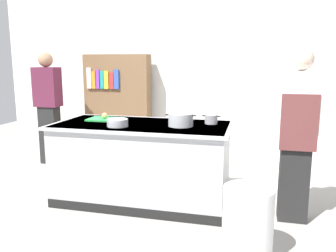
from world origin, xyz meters
TOP-DOWN VIEW (x-y plane):
  - ground_plane at (0.00, 0.00)m, footprint 10.00×10.00m
  - back_wall at (0.00, 2.10)m, footprint 6.40×0.12m
  - counter_island at (0.00, -0.00)m, footprint 1.98×0.98m
  - cutting_board at (-0.50, 0.13)m, footprint 0.40×0.28m
  - onion at (-0.50, 0.11)m, footprint 0.07×0.07m
  - stock_pot at (0.45, -0.04)m, footprint 0.33×0.27m
  - sauce_pan at (0.75, 0.19)m, footprint 0.21×0.14m
  - mixing_bowl at (-0.20, -0.21)m, footprint 0.22×0.22m
  - trash_bin at (1.20, -0.95)m, footprint 0.41×0.41m
  - person_chef at (1.63, -0.11)m, footprint 0.38×0.25m
  - person_guest at (-1.88, 1.10)m, footprint 0.38×0.24m
  - bookshelf at (-1.02, 1.80)m, footprint 1.10×0.31m

SIDE VIEW (x-z plane):
  - ground_plane at x=0.00m, z-range 0.00..0.00m
  - trash_bin at x=1.20m, z-range 0.00..0.60m
  - counter_island at x=0.00m, z-range 0.02..0.92m
  - bookshelf at x=-1.02m, z-range 0.00..1.70m
  - cutting_board at x=-0.50m, z-range 0.90..0.92m
  - person_guest at x=-1.88m, z-range 0.05..1.77m
  - person_chef at x=1.63m, z-range 0.05..1.77m
  - mixing_bowl at x=-0.20m, z-range 0.90..0.98m
  - sauce_pan at x=0.75m, z-range 0.90..1.00m
  - onion at x=-0.50m, z-range 0.92..0.99m
  - stock_pot at x=0.45m, z-range 0.90..1.04m
  - back_wall at x=0.00m, z-range 0.00..3.00m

